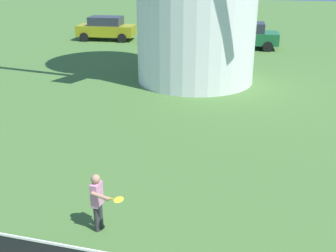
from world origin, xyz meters
TOP-DOWN VIEW (x-y plane):
  - player_far at (-1.50, 3.92)m, footprint 0.71×0.52m
  - parked_car_mustard at (-9.71, 23.85)m, footprint 3.99×2.21m
  - parked_car_silver at (-4.85, 23.97)m, footprint 4.18×2.30m
  - parked_car_green at (-0.35, 23.29)m, footprint 4.12×2.18m

SIDE VIEW (x-z plane):
  - player_far at x=-1.50m, z-range 0.08..1.29m
  - parked_car_mustard at x=-9.71m, z-range 0.03..1.59m
  - parked_car_green at x=-0.35m, z-range 0.03..1.59m
  - parked_car_silver at x=-4.85m, z-range 0.03..1.59m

